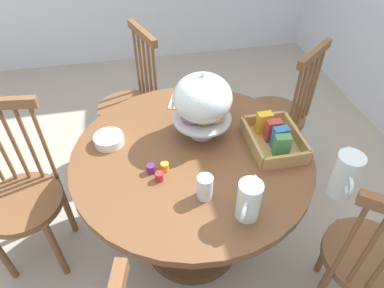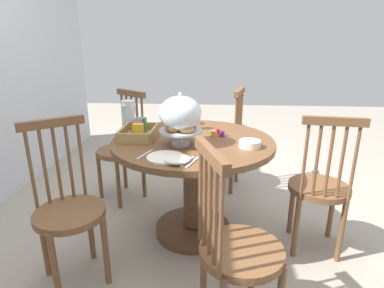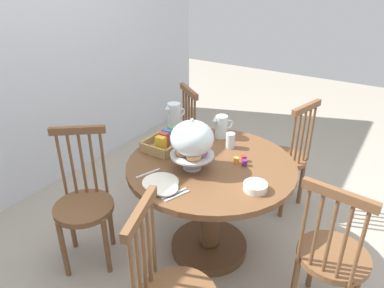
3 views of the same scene
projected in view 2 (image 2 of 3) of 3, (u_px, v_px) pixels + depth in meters
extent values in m
plane|color=#A89E8E|center=(201.00, 230.00, 2.42)|extent=(10.00, 10.00, 0.00)
cylinder|color=brown|center=(193.00, 142.00, 2.18)|extent=(1.12, 1.12, 0.04)
cylinder|color=brown|center=(193.00, 186.00, 2.28)|extent=(0.14, 0.14, 0.63)
cylinder|color=brown|center=(193.00, 228.00, 2.39)|extent=(0.56, 0.56, 0.06)
cylinder|color=brown|center=(221.00, 143.00, 3.03)|extent=(0.40, 0.40, 0.04)
cylinder|color=brown|center=(210.00, 158.00, 3.27)|extent=(0.04, 0.04, 0.45)
cylinder|color=brown|center=(203.00, 168.00, 3.02)|extent=(0.04, 0.04, 0.45)
cylinder|color=brown|center=(237.00, 161.00, 3.19)|extent=(0.04, 0.04, 0.45)
cylinder|color=brown|center=(231.00, 172.00, 2.94)|extent=(0.04, 0.04, 0.45)
cylinder|color=brown|center=(241.00, 117.00, 3.04)|extent=(0.02, 0.02, 0.48)
cylinder|color=brown|center=(240.00, 118.00, 2.97)|extent=(0.02, 0.02, 0.48)
cylinder|color=brown|center=(239.00, 120.00, 2.91)|extent=(0.02, 0.02, 0.48)
cylinder|color=brown|center=(237.00, 122.00, 2.85)|extent=(0.02, 0.02, 0.48)
cylinder|color=brown|center=(236.00, 124.00, 2.78)|extent=(0.02, 0.02, 0.48)
cube|color=brown|center=(240.00, 92.00, 2.83)|extent=(0.36, 0.12, 0.05)
cylinder|color=brown|center=(120.00, 152.00, 2.80)|extent=(0.40, 0.40, 0.04)
cylinder|color=brown|center=(100.00, 175.00, 2.85)|extent=(0.04, 0.04, 0.45)
cylinder|color=brown|center=(118.00, 184.00, 2.68)|extent=(0.04, 0.04, 0.45)
cylinder|color=brown|center=(125.00, 167.00, 3.05)|extent=(0.04, 0.04, 0.45)
cylinder|color=brown|center=(144.00, 174.00, 2.88)|extent=(0.04, 0.04, 0.45)
cylinder|color=brown|center=(123.00, 120.00, 2.92)|extent=(0.02, 0.02, 0.48)
cylinder|color=brown|center=(128.00, 121.00, 2.88)|extent=(0.02, 0.02, 0.48)
cylinder|color=brown|center=(133.00, 122.00, 2.84)|extent=(0.02, 0.02, 0.48)
cylinder|color=brown|center=(138.00, 123.00, 2.79)|extent=(0.02, 0.02, 0.48)
cylinder|color=brown|center=(143.00, 125.00, 2.75)|extent=(0.02, 0.02, 0.48)
cube|color=brown|center=(131.00, 93.00, 2.75)|extent=(0.25, 0.31, 0.05)
cylinder|color=brown|center=(70.00, 214.00, 1.79)|extent=(0.40, 0.40, 0.04)
cylinder|color=brown|center=(55.00, 270.00, 1.68)|extent=(0.04, 0.04, 0.45)
cylinder|color=brown|center=(106.00, 251.00, 1.83)|extent=(0.04, 0.04, 0.45)
cylinder|color=brown|center=(44.00, 243.00, 1.90)|extent=(0.04, 0.04, 0.45)
cylinder|color=brown|center=(90.00, 228.00, 2.05)|extent=(0.04, 0.04, 0.45)
cylinder|color=brown|center=(31.00, 171.00, 1.77)|extent=(0.02, 0.02, 0.48)
cylinder|color=brown|center=(45.00, 169.00, 1.80)|extent=(0.02, 0.02, 0.48)
cylinder|color=brown|center=(58.00, 166.00, 1.84)|extent=(0.02, 0.02, 0.48)
cylinder|color=brown|center=(70.00, 163.00, 1.88)|extent=(0.02, 0.02, 0.48)
cylinder|color=brown|center=(82.00, 161.00, 1.92)|extent=(0.02, 0.02, 0.48)
cube|color=brown|center=(51.00, 123.00, 1.76)|extent=(0.25, 0.30, 0.05)
cylinder|color=brown|center=(241.00, 251.00, 1.47)|extent=(0.40, 0.40, 0.04)
cylinder|color=brown|center=(253.00, 266.00, 1.71)|extent=(0.04, 0.04, 0.45)
cylinder|color=brown|center=(203.00, 276.00, 1.64)|extent=(0.04, 0.04, 0.45)
cylinder|color=brown|center=(221.00, 229.00, 1.23)|extent=(0.02, 0.02, 0.48)
cylinder|color=brown|center=(215.00, 219.00, 1.29)|extent=(0.02, 0.02, 0.48)
cylinder|color=brown|center=(210.00, 211.00, 1.36)|extent=(0.02, 0.02, 0.48)
cylinder|color=brown|center=(205.00, 203.00, 1.42)|extent=(0.02, 0.02, 0.48)
cylinder|color=brown|center=(201.00, 196.00, 1.49)|extent=(0.02, 0.02, 0.48)
cube|color=brown|center=(211.00, 154.00, 1.28)|extent=(0.35, 0.15, 0.05)
cylinder|color=brown|center=(319.00, 188.00, 2.11)|extent=(0.40, 0.40, 0.04)
cylinder|color=brown|center=(332.00, 209.00, 2.28)|extent=(0.04, 0.04, 0.45)
cylinder|color=brown|center=(292.00, 206.00, 2.33)|extent=(0.04, 0.04, 0.45)
cylinder|color=brown|center=(341.00, 231.00, 2.02)|extent=(0.04, 0.04, 0.45)
cylinder|color=brown|center=(296.00, 226.00, 2.07)|extent=(0.04, 0.04, 0.45)
cylinder|color=brown|center=(354.00, 165.00, 1.86)|extent=(0.02, 0.02, 0.48)
cylinder|color=brown|center=(341.00, 164.00, 1.87)|extent=(0.02, 0.02, 0.48)
cylinder|color=brown|center=(329.00, 163.00, 1.88)|extent=(0.02, 0.02, 0.48)
cylinder|color=brown|center=(317.00, 163.00, 1.89)|extent=(0.02, 0.02, 0.48)
cylinder|color=brown|center=(305.00, 162.00, 1.91)|extent=(0.02, 0.02, 0.48)
cube|color=brown|center=(335.00, 121.00, 1.80)|extent=(0.08, 0.36, 0.05)
cylinder|color=silver|center=(181.00, 144.00, 2.06)|extent=(0.12, 0.12, 0.02)
cylinder|color=silver|center=(181.00, 138.00, 2.05)|extent=(0.03, 0.03, 0.09)
cylinder|color=silver|center=(181.00, 131.00, 2.03)|extent=(0.28, 0.28, 0.01)
torus|color=#B27033|center=(181.00, 126.00, 2.05)|extent=(0.10, 0.10, 0.03)
torus|color=#D19347|center=(173.00, 126.00, 2.05)|extent=(0.10, 0.10, 0.03)
torus|color=#935628|center=(173.00, 129.00, 1.99)|extent=(0.10, 0.10, 0.03)
torus|color=tan|center=(187.00, 129.00, 1.97)|extent=(0.10, 0.10, 0.03)
torus|color=#994C84|center=(189.00, 127.00, 2.03)|extent=(0.10, 0.10, 0.03)
ellipsoid|color=silver|center=(180.00, 113.00, 1.99)|extent=(0.27, 0.27, 0.22)
sphere|color=silver|center=(180.00, 94.00, 1.96)|extent=(0.02, 0.02, 0.02)
cylinder|color=silver|center=(179.00, 115.00, 2.52)|extent=(0.09, 0.09, 0.17)
cylinder|color=orange|center=(179.00, 118.00, 2.53)|extent=(0.08, 0.08, 0.12)
cone|color=silver|center=(175.00, 107.00, 2.45)|extent=(0.05, 0.05, 0.03)
torus|color=silver|center=(184.00, 112.00, 2.56)|extent=(0.07, 0.05, 0.07)
cylinder|color=silver|center=(128.00, 113.00, 2.51)|extent=(0.11, 0.11, 0.20)
cylinder|color=white|center=(129.00, 117.00, 2.52)|extent=(0.09, 0.09, 0.14)
cone|color=silver|center=(123.00, 104.00, 2.43)|extent=(0.05, 0.05, 0.03)
torus|color=silver|center=(133.00, 110.00, 2.57)|extent=(0.07, 0.04, 0.07)
cube|color=tan|center=(139.00, 136.00, 2.22)|extent=(0.30, 0.22, 0.01)
cube|color=tan|center=(154.00, 133.00, 2.20)|extent=(0.30, 0.02, 0.07)
cube|color=tan|center=(123.00, 132.00, 2.22)|extent=(0.30, 0.02, 0.07)
cube|color=tan|center=(133.00, 139.00, 2.07)|extent=(0.02, 0.22, 0.07)
cube|color=tan|center=(143.00, 127.00, 2.35)|extent=(0.02, 0.22, 0.07)
cube|color=gold|center=(138.00, 132.00, 2.11)|extent=(0.04, 0.07, 0.11)
cube|color=#B23D33|center=(137.00, 129.00, 2.18)|extent=(0.04, 0.07, 0.11)
cube|color=#336BAD|center=(138.00, 127.00, 2.23)|extent=(0.05, 0.07, 0.11)
cube|color=#47894C|center=(141.00, 125.00, 2.28)|extent=(0.05, 0.07, 0.11)
cylinder|color=white|center=(165.00, 157.00, 1.82)|extent=(0.22, 0.22, 0.01)
cylinder|color=white|center=(177.00, 159.00, 1.76)|extent=(0.15, 0.15, 0.01)
cylinder|color=white|center=(250.00, 144.00, 2.01)|extent=(0.14, 0.14, 0.04)
cylinder|color=silver|center=(196.00, 122.00, 2.41)|extent=(0.06, 0.06, 0.11)
cylinder|color=#B7282D|center=(218.00, 132.00, 2.29)|extent=(0.04, 0.04, 0.04)
cylinder|color=orange|center=(213.00, 134.00, 2.24)|extent=(0.04, 0.04, 0.04)
cylinder|color=#5B2366|center=(222.00, 134.00, 2.23)|extent=(0.04, 0.04, 0.04)
cube|color=silver|center=(187.00, 161.00, 1.77)|extent=(0.16, 0.07, 0.01)
cube|color=silver|center=(192.00, 162.00, 1.76)|extent=(0.16, 0.07, 0.01)
cube|color=silver|center=(145.00, 155.00, 1.87)|extent=(0.16, 0.07, 0.01)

